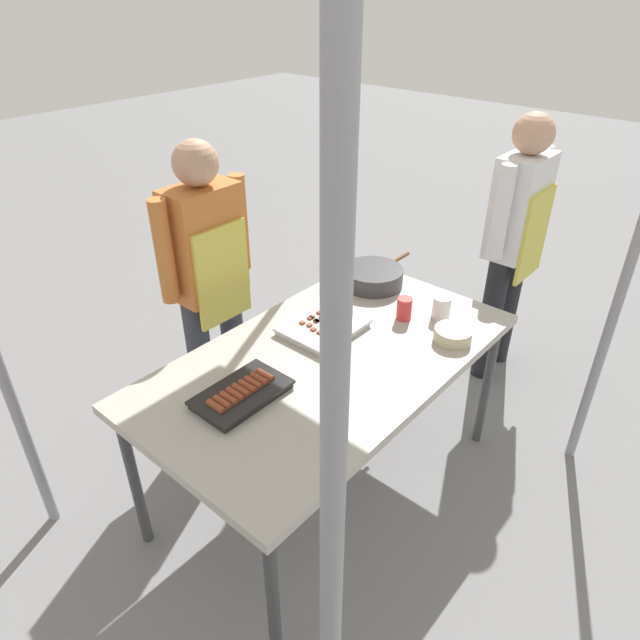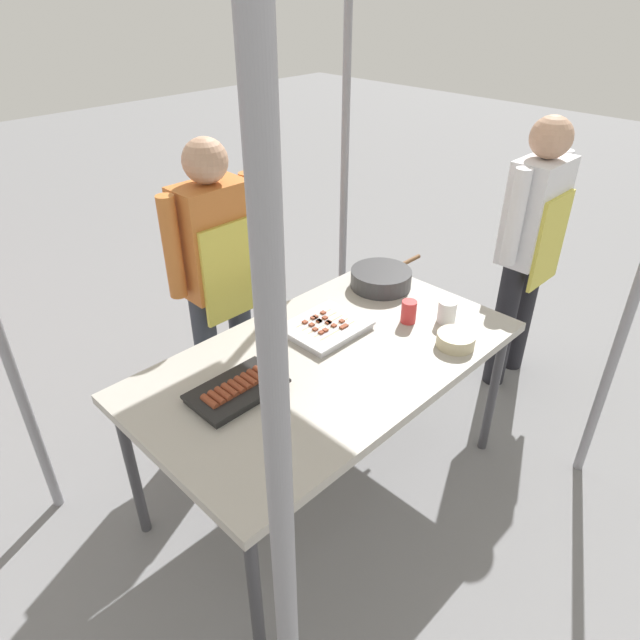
{
  "view_description": "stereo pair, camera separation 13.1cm",
  "coord_description": "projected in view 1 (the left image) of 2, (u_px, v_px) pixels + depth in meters",
  "views": [
    {
      "loc": [
        -1.45,
        -1.2,
        2.09
      ],
      "look_at": [
        0.0,
        0.05,
        0.9
      ],
      "focal_mm": 31.79,
      "sensor_mm": 36.0,
      "label": 1
    },
    {
      "loc": [
        -1.36,
        -1.3,
        2.09
      ],
      "look_at": [
        0.0,
        0.05,
        0.9
      ],
      "focal_mm": 31.79,
      "sensor_mm": 36.0,
      "label": 2
    }
  ],
  "objects": [
    {
      "name": "tray_grilled_sausages",
      "position": [
        242.0,
        393.0,
        2.07
      ],
      "size": [
        0.35,
        0.21,
        0.05
      ],
      "color": "black",
      "rests_on": "stall_table"
    },
    {
      "name": "condiment_bowl",
      "position": [
        453.0,
        335.0,
        2.39
      ],
      "size": [
        0.16,
        0.16,
        0.06
      ],
      "primitive_type": "cylinder",
      "color": "#BFB28C",
      "rests_on": "stall_table"
    },
    {
      "name": "ground_plane",
      "position": [
        328.0,
        484.0,
        2.7
      ],
      "size": [
        18.0,
        18.0,
        0.0
      ],
      "primitive_type": "plane",
      "color": "slate"
    },
    {
      "name": "drink_cup_by_wok",
      "position": [
        442.0,
        307.0,
        2.54
      ],
      "size": [
        0.08,
        0.08,
        0.1
      ],
      "primitive_type": "cylinder",
      "color": "white",
      "rests_on": "stall_table"
    },
    {
      "name": "cooking_wok",
      "position": [
        373.0,
        276.0,
        2.8
      ],
      "size": [
        0.46,
        0.3,
        0.09
      ],
      "color": "#38383A",
      "rests_on": "stall_table"
    },
    {
      "name": "drink_cup_near_edge",
      "position": [
        404.0,
        309.0,
        2.52
      ],
      "size": [
        0.07,
        0.07,
        0.1
      ],
      "primitive_type": "cylinder",
      "color": "red",
      "rests_on": "stall_table"
    },
    {
      "name": "customer_nearby",
      "position": [
        515.0,
        232.0,
        3.05
      ],
      "size": [
        0.52,
        0.22,
        1.51
      ],
      "color": "black",
      "rests_on": "ground"
    },
    {
      "name": "stall_table",
      "position": [
        329.0,
        366.0,
        2.33
      ],
      "size": [
        1.6,
        0.9,
        0.75
      ],
      "color": "#B7B2A8",
      "rests_on": "ground"
    },
    {
      "name": "tray_meat_skewers",
      "position": [
        323.0,
        327.0,
        2.46
      ],
      "size": [
        0.34,
        0.28,
        0.04
      ],
      "color": "silver",
      "rests_on": "stall_table"
    },
    {
      "name": "vendor_woman",
      "position": [
        208.0,
        271.0,
        2.69
      ],
      "size": [
        0.52,
        0.22,
        1.49
      ],
      "rotation": [
        0.0,
        0.0,
        3.14
      ],
      "color": "#333842",
      "rests_on": "ground"
    }
  ]
}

